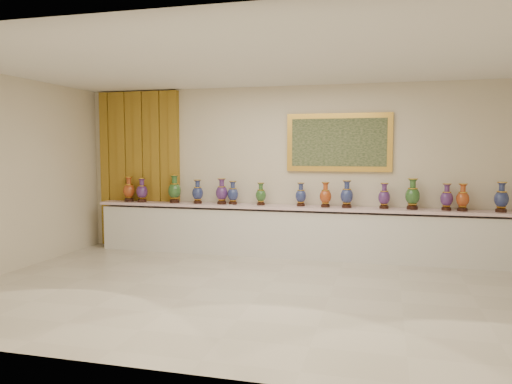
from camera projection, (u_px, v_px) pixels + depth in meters
ground at (262, 292)px, 6.58m from camera, size 8.00×8.00×0.00m
room at (169, 166)px, 9.41m from camera, size 8.00×8.00×8.00m
counter at (293, 232)px, 8.73m from camera, size 7.28×0.48×0.90m
vase_0 at (129, 190)px, 9.45m from camera, size 0.27×0.27×0.47m
vase_1 at (142, 191)px, 9.36m from camera, size 0.23×0.23×0.45m
vase_2 at (175, 190)px, 9.21m from camera, size 0.30×0.30×0.52m
vase_3 at (198, 193)px, 9.08m from camera, size 0.24×0.24×0.43m
vase_4 at (222, 193)px, 8.97m from camera, size 0.24×0.24×0.46m
vase_5 at (233, 194)px, 8.93m from camera, size 0.25×0.25×0.42m
vase_6 at (261, 195)px, 8.81m from camera, size 0.24×0.24×0.40m
vase_7 at (301, 196)px, 8.65m from camera, size 0.20×0.20×0.41m
vase_8 at (325, 196)px, 8.48m from camera, size 0.25×0.25×0.43m
vase_9 at (347, 195)px, 8.42m from camera, size 0.27×0.27×0.46m
vase_10 at (384, 197)px, 8.30m from camera, size 0.23×0.23×0.43m
vase_11 at (413, 195)px, 8.17m from camera, size 0.24×0.24×0.51m
vase_12 at (447, 198)px, 8.04m from camera, size 0.24×0.24×0.43m
vase_13 at (463, 199)px, 7.96m from camera, size 0.27×0.27×0.44m
vase_14 at (501, 199)px, 7.81m from camera, size 0.28×0.28×0.47m
label_card at (230, 205)px, 8.84m from camera, size 0.10×0.06×0.00m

